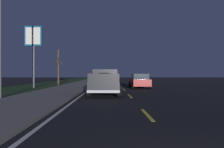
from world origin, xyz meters
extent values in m
plane|color=black|center=(27.00, 0.00, 0.00)|extent=(144.00, 144.00, 0.00)
cube|color=slate|center=(27.00, 5.70, 0.06)|extent=(108.00, 4.00, 0.12)
cube|color=#1E3819|center=(27.00, 10.70, 0.00)|extent=(108.00, 6.00, 0.01)
cube|color=yellow|center=(5.64, 0.00, 0.00)|extent=(2.40, 0.14, 0.01)
cube|color=yellow|center=(12.36, 0.00, 0.00)|extent=(2.40, 0.14, 0.01)
cube|color=yellow|center=(18.75, 0.00, 0.00)|extent=(2.40, 0.14, 0.01)
cube|color=yellow|center=(23.80, 0.00, 0.00)|extent=(2.40, 0.14, 0.01)
cube|color=yellow|center=(30.65, 0.00, 0.00)|extent=(2.40, 0.14, 0.01)
cube|color=yellow|center=(35.88, 0.00, 0.00)|extent=(2.40, 0.14, 0.01)
cube|color=yellow|center=(41.75, 0.00, 0.00)|extent=(2.40, 0.14, 0.01)
cube|color=yellow|center=(48.66, 0.00, 0.00)|extent=(2.40, 0.14, 0.01)
cube|color=yellow|center=(53.95, 0.00, 0.00)|extent=(2.40, 0.14, 0.01)
cube|color=yellow|center=(60.00, 0.00, 0.00)|extent=(2.40, 0.14, 0.01)
cube|color=yellow|center=(65.97, 0.00, 0.00)|extent=(2.40, 0.14, 0.01)
cube|color=yellow|center=(72.76, 0.00, 0.00)|extent=(2.40, 0.14, 0.01)
cube|color=yellow|center=(79.58, 0.00, 0.00)|extent=(2.40, 0.14, 0.01)
cube|color=silver|center=(27.00, 3.40, 0.00)|extent=(108.00, 0.14, 0.01)
cube|color=#232328|center=(13.31, 1.75, 0.67)|extent=(5.42, 2.06, 0.60)
cube|color=#232328|center=(14.49, 1.74, 1.42)|extent=(2.18, 1.86, 0.90)
cube|color=#1E2833|center=(13.44, 1.75, 1.47)|extent=(0.06, 1.44, 0.50)
cube|color=#232328|center=(12.24, 2.70, 1.25)|extent=(3.02, 0.11, 0.56)
cube|color=#232328|center=(12.22, 0.82, 1.25)|extent=(3.02, 0.11, 0.56)
cube|color=#232328|center=(10.65, 1.78, 1.25)|extent=(0.10, 1.88, 0.56)
cube|color=silver|center=(10.65, 1.78, 0.45)|extent=(0.14, 2.00, 0.16)
cube|color=red|center=(10.67, 2.58, 1.45)|extent=(0.06, 0.14, 0.20)
cube|color=red|center=(10.65, 0.98, 1.45)|extent=(0.06, 0.14, 0.20)
ellipsoid|color=#4C422D|center=(12.23, 1.76, 1.29)|extent=(2.61, 1.55, 0.64)
sphere|color=silver|center=(12.73, 2.12, 1.15)|extent=(0.40, 0.40, 0.40)
sphere|color=beige|center=(11.62, 1.47, 1.13)|extent=(0.34, 0.34, 0.34)
cylinder|color=black|center=(15.10, 2.73, 0.42)|extent=(0.84, 0.28, 0.84)
cylinder|color=black|center=(15.08, 0.73, 0.42)|extent=(0.84, 0.28, 0.84)
cylinder|color=black|center=(11.54, 2.77, 0.42)|extent=(0.84, 0.28, 0.84)
cylinder|color=black|center=(11.51, 0.77, 0.42)|extent=(0.84, 0.28, 0.84)
cube|color=black|center=(39.88, 1.73, 0.63)|extent=(4.44, 1.91, 0.70)
cube|color=#1E2833|center=(39.63, 1.73, 1.26)|extent=(2.50, 1.64, 0.56)
cylinder|color=black|center=(41.35, 2.67, 0.34)|extent=(0.68, 0.22, 0.68)
cylinder|color=black|center=(41.39, 0.87, 0.34)|extent=(0.68, 0.22, 0.68)
cylinder|color=black|center=(38.36, 2.60, 0.34)|extent=(0.68, 0.22, 0.68)
cylinder|color=black|center=(38.40, 0.80, 0.34)|extent=(0.68, 0.22, 0.68)
cube|color=red|center=(37.73, 1.68, 0.68)|extent=(0.12, 1.51, 0.10)
cube|color=maroon|center=(20.74, -1.84, 0.63)|extent=(4.40, 1.81, 0.70)
cube|color=#1E2833|center=(20.49, -1.84, 1.26)|extent=(2.47, 1.59, 0.56)
cylinder|color=black|center=(22.24, -0.94, 0.34)|extent=(0.68, 0.22, 0.68)
cylinder|color=black|center=(22.24, -2.74, 0.34)|extent=(0.68, 0.22, 0.68)
cylinder|color=black|center=(19.24, -0.94, 0.34)|extent=(0.68, 0.22, 0.68)
cylinder|color=black|center=(19.25, -2.74, 0.34)|extent=(0.68, 0.22, 0.68)
cube|color=red|center=(18.59, -1.84, 0.68)|extent=(0.08, 1.51, 0.10)
cylinder|color=#99999E|center=(21.24, 9.84, 3.41)|extent=(0.24, 0.24, 6.82)
cube|color=navy|center=(21.24, 9.84, 5.72)|extent=(0.24, 1.90, 2.20)
cube|color=silver|center=(21.11, 9.84, 5.72)|extent=(0.04, 1.60, 1.87)
cylinder|color=#4C4C51|center=(11.18, 8.32, 4.31)|extent=(0.18, 0.18, 8.63)
cylinder|color=#423323|center=(28.30, 8.79, 2.52)|extent=(0.28, 0.28, 5.04)
cylinder|color=#423323|center=(27.97, 8.87, 3.64)|extent=(0.75, 0.27, 0.94)
cylinder|color=#423323|center=(28.42, 8.51, 3.28)|extent=(0.32, 0.66, 0.93)
cylinder|color=#423323|center=(27.75, 8.64, 3.59)|extent=(1.17, 0.44, 1.13)
camera|label=1|loc=(-2.23, 1.38, 1.50)|focal=33.98mm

